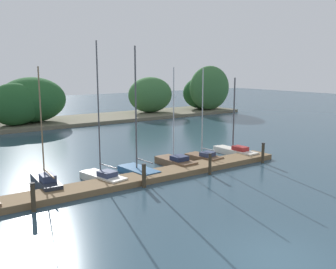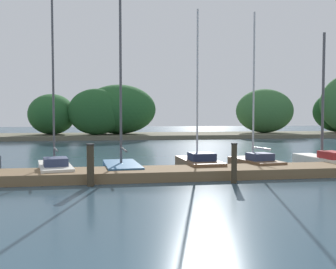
% 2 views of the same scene
% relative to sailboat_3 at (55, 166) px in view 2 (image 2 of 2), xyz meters
% --- Properties ---
extents(dock_pier, '(23.02, 1.80, 0.35)m').
position_rel_sailboat_3_xyz_m(dock_pier, '(1.00, -1.21, -0.19)').
color(dock_pier, brown).
rests_on(dock_pier, ground).
extents(far_shore, '(61.80, 8.00, 6.83)m').
position_rel_sailboat_3_xyz_m(far_shore, '(10.69, 23.99, 2.07)').
color(far_shore, '#66604C').
rests_on(far_shore, ground).
extents(sailboat_3, '(1.74, 3.53, 8.09)m').
position_rel_sailboat_3_xyz_m(sailboat_3, '(0.00, 0.00, 0.00)').
color(sailboat_3, silver).
rests_on(sailboat_3, ground).
extents(sailboat_4, '(1.52, 3.22, 7.89)m').
position_rel_sailboat_3_xyz_m(sailboat_4, '(2.49, 0.15, 0.01)').
color(sailboat_4, '#285684').
rests_on(sailboat_4, ground).
extents(sailboat_5, '(1.43, 3.45, 6.62)m').
position_rel_sailboat_3_xyz_m(sailboat_5, '(5.65, 0.49, -0.04)').
color(sailboat_5, brown).
rests_on(sailboat_5, ground).
extents(sailboat_6, '(1.63, 2.96, 6.55)m').
position_rel_sailboat_3_xyz_m(sailboat_6, '(8.04, 0.33, -0.03)').
color(sailboat_6, brown).
rests_on(sailboat_6, ground).
extents(sailboat_7, '(1.15, 4.04, 5.86)m').
position_rel_sailboat_3_xyz_m(sailboat_7, '(11.29, 0.45, -0.00)').
color(sailboat_7, silver).
rests_on(sailboat_7, ground).
extents(mooring_piling_2, '(0.26, 0.26, 1.36)m').
position_rel_sailboat_3_xyz_m(mooring_piling_2, '(1.44, -2.34, 0.32)').
color(mooring_piling_2, '#3D3323').
rests_on(mooring_piling_2, ground).
extents(mooring_piling_3, '(0.22, 0.22, 1.34)m').
position_rel_sailboat_3_xyz_m(mooring_piling_3, '(6.14, -2.53, 0.31)').
color(mooring_piling_3, '#3D3323').
rests_on(mooring_piling_3, ground).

